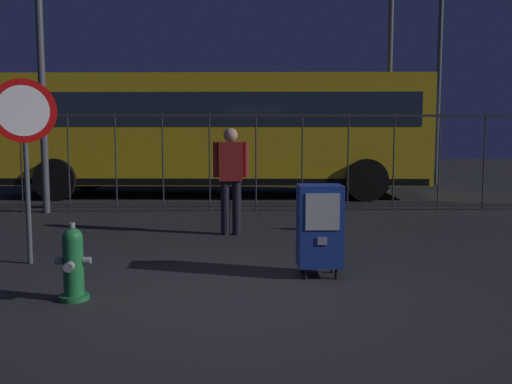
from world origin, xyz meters
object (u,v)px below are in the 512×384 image
object	(u,v)px
street_light_far_right	(439,61)
bus_near	(215,129)
fire_hydrant	(73,264)
street_light_near_right	(390,47)
stop_sign	(25,132)
bus_far	(259,130)
pedestrian	(231,175)
newspaper_box_primary	(320,226)
traffic_cone	(329,215)

from	to	relation	value
street_light_far_right	bus_near	bearing A→B (deg)	-157.18
fire_hydrant	street_light_far_right	world-z (taller)	street_light_far_right
bus_near	street_light_near_right	distance (m)	5.17
stop_sign	street_light_far_right	distance (m)	13.86
stop_sign	street_light_far_right	bearing A→B (deg)	50.12
street_light_near_right	street_light_far_right	size ratio (longest dim) A/B	1.02
bus_far	pedestrian	bearing A→B (deg)	-92.07
bus_near	street_light_far_right	distance (m)	7.67
fire_hydrant	newspaper_box_primary	distance (m)	2.61
newspaper_box_primary	stop_sign	world-z (taller)	stop_sign
newspaper_box_primary	fire_hydrant	bearing A→B (deg)	-161.77
traffic_cone	newspaper_box_primary	bearing A→B (deg)	-101.37
stop_sign	street_light_far_right	world-z (taller)	street_light_far_right
fire_hydrant	newspaper_box_primary	world-z (taller)	newspaper_box_primary
pedestrian	traffic_cone	bearing A→B (deg)	9.98
fire_hydrant	street_light_near_right	distance (m)	11.86
bus_far	street_light_near_right	bearing A→B (deg)	-42.93
fire_hydrant	pedestrian	size ratio (longest dim) A/B	0.45
fire_hydrant	traffic_cone	size ratio (longest dim) A/B	1.41
traffic_cone	bus_near	size ratio (longest dim) A/B	0.05
fire_hydrant	stop_sign	xyz separation A→B (m)	(-0.97, 1.54, 1.25)
fire_hydrant	street_light_far_right	size ratio (longest dim) A/B	0.11
newspaper_box_primary	street_light_far_right	size ratio (longest dim) A/B	0.16
pedestrian	street_light_far_right	distance (m)	11.06
stop_sign	pedestrian	distance (m)	3.16
street_light_far_right	street_light_near_right	bearing A→B (deg)	-133.93
fire_hydrant	pedestrian	xyz separation A→B (m)	(1.46, 3.44, 0.60)
stop_sign	street_light_near_right	xyz separation A→B (m)	(6.63, 8.27, 2.27)
newspaper_box_primary	stop_sign	size ratio (longest dim) A/B	0.46
bus_far	fire_hydrant	bearing A→B (deg)	-97.03
newspaper_box_primary	traffic_cone	xyz separation A→B (m)	(0.58, 2.91, -0.31)
bus_near	street_light_far_right	size ratio (longest dim) A/B	1.63
stop_sign	bus_far	xyz separation A→B (m)	(3.28, 11.72, 0.11)
fire_hydrant	street_light_far_right	xyz separation A→B (m)	(7.80, 12.03, 3.46)
pedestrian	stop_sign	bearing A→B (deg)	-142.02
bus_far	street_light_far_right	size ratio (longest dim) A/B	1.63
street_light_near_right	fire_hydrant	bearing A→B (deg)	-119.97
stop_sign	bus_far	size ratio (longest dim) A/B	0.21
bus_near	street_light_far_right	xyz separation A→B (m)	(6.80, 2.86, 2.11)
traffic_cone	street_light_far_right	distance (m)	10.21
traffic_cone	street_light_far_right	bearing A→B (deg)	60.27
fire_hydrant	newspaper_box_primary	bearing A→B (deg)	18.23
bus_far	stop_sign	bearing A→B (deg)	-102.79
street_light_near_right	street_light_far_right	world-z (taller)	street_light_near_right
fire_hydrant	street_light_near_right	xyz separation A→B (m)	(5.66, 9.81, 3.52)
newspaper_box_primary	bus_near	bearing A→B (deg)	99.94
street_light_near_right	street_light_far_right	distance (m)	3.09
newspaper_box_primary	bus_far	distance (m)	12.49
fire_hydrant	pedestrian	world-z (taller)	pedestrian
fire_hydrant	pedestrian	distance (m)	3.78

